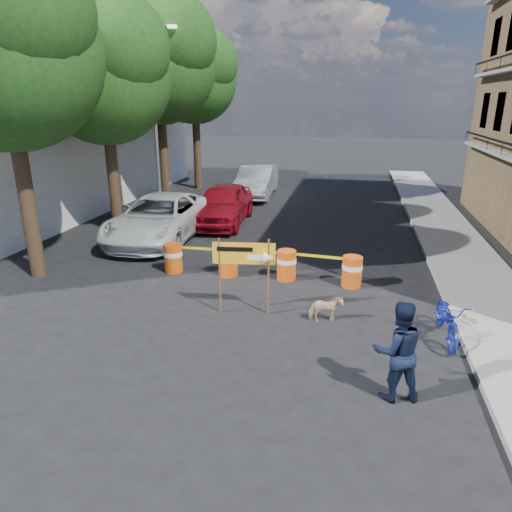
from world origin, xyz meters
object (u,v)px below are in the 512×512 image
at_px(barrel_far_right, 352,271).
at_px(detour_sign, 252,259).
at_px(barrel_mid_left, 228,261).
at_px(barrel_mid_right, 287,264).
at_px(suv_white, 160,218).
at_px(sedan_silver, 257,181).
at_px(barrel_far_left, 173,258).
at_px(dog, 326,309).
at_px(sedan_red, 223,204).
at_px(bicycle, 451,300).
at_px(pedestrian, 398,351).

distance_m(barrel_far_right, detour_sign, 3.47).
distance_m(barrel_mid_left, barrel_mid_right, 1.77).
height_order(suv_white, sedan_silver, sedan_silver).
distance_m(barrel_far_left, dog, 5.43).
bearing_deg(suv_white, barrel_far_right, -25.47).
bearing_deg(detour_sign, sedan_silver, 93.96).
distance_m(barrel_far_right, sedan_red, 8.28).
relative_size(detour_sign, sedan_red, 0.39).
xyz_separation_m(bicycle, dog, (-2.70, 0.29, -0.63)).
xyz_separation_m(barrel_mid_right, sedan_red, (-3.66, 5.96, 0.38)).
bearing_deg(sedan_red, barrel_far_left, -91.07).
bearing_deg(bicycle, sedan_silver, 114.60).
relative_size(barrel_mid_right, pedestrian, 0.48).
relative_size(barrel_mid_left, pedestrian, 0.48).
relative_size(barrel_far_left, barrel_mid_right, 1.00).
xyz_separation_m(suv_white, sedan_red, (1.69, 2.80, 0.02)).
xyz_separation_m(bicycle, sedan_silver, (-7.50, 14.85, -0.11)).
bearing_deg(detour_sign, barrel_mid_right, 71.14).
distance_m(detour_sign, sedan_red, 9.02).
bearing_deg(bicycle, dog, 171.68).
bearing_deg(bicycle, sedan_red, 129.04).
height_order(bicycle, sedan_silver, bicycle).
xyz_separation_m(barrel_mid_right, barrel_far_right, (1.91, -0.15, 0.00)).
height_order(barrel_far_left, sedan_silver, sedan_silver).
bearing_deg(barrel_far_left, barrel_mid_left, 1.59).
distance_m(barrel_far_left, sedan_silver, 12.15).
distance_m(detour_sign, sedan_silver, 14.81).
bearing_deg(sedan_silver, bicycle, -65.59).
distance_m(sedan_red, sedan_silver, 6.07).
bearing_deg(pedestrian, dog, -76.49).
bearing_deg(pedestrian, barrel_mid_right, -76.15).
relative_size(barrel_far_left, dog, 1.15).
bearing_deg(dog, detour_sign, 70.55).
relative_size(barrel_mid_left, bicycle, 0.47).
relative_size(barrel_mid_right, detour_sign, 0.46).
xyz_separation_m(pedestrian, sedan_red, (-6.39, 11.22, -0.08)).
height_order(detour_sign, sedan_red, detour_sign).
xyz_separation_m(dog, sedan_silver, (-4.80, 14.56, 0.52)).
bearing_deg(barrel_far_right, suv_white, 155.48).
xyz_separation_m(detour_sign, dog, (1.82, -0.06, -1.11)).
relative_size(barrel_mid_left, barrel_mid_right, 1.00).
xyz_separation_m(barrel_far_right, pedestrian, (0.82, -5.11, 0.46)).
bearing_deg(dog, pedestrian, -170.40).
height_order(barrel_mid_left, dog, barrel_mid_left).
height_order(barrel_mid_right, suv_white, suv_white).
relative_size(barrel_mid_right, sedan_red, 0.18).
bearing_deg(barrel_far_right, detour_sign, -136.00).
bearing_deg(barrel_mid_left, sedan_silver, 98.00).
bearing_deg(bicycle, barrel_mid_right, 142.86).
bearing_deg(detour_sign, suv_white, 123.19).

